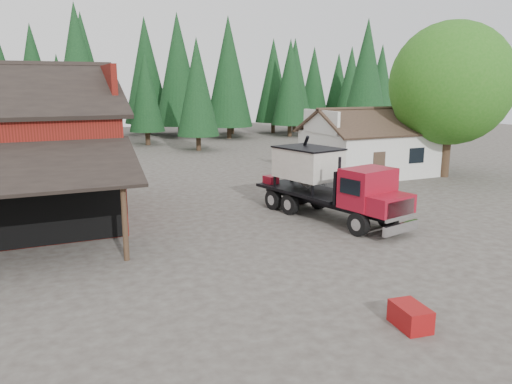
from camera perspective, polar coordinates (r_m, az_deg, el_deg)
name	(u,v)px	position (r m, az deg, el deg)	size (l,w,h in m)	color
ground	(293,257)	(18.39, 4.25, -7.37)	(120.00, 120.00, 0.00)	#3F3832
farmhouse	(370,150)	(35.63, 12.85, 4.68)	(8.60, 6.42, 4.65)	silver
deciduous_tree	(451,88)	(35.70, 21.42, 11.00)	(8.00, 8.00, 10.20)	#382619
conifer_backdrop	(114,140)	(58.13, -15.88, 5.68)	(76.00, 16.00, 16.00)	black
near_pine_b	(197,87)	(47.42, -6.74, 11.82)	(3.96, 3.96, 10.40)	#382619
near_pine_c	(366,76)	(51.15, 12.49, 12.77)	(4.84, 4.84, 12.40)	#382619
near_pine_d	(78,70)	(49.41, -19.67, 12.97)	(5.28, 5.28, 13.40)	#382619
feed_truck	(329,182)	(23.25, 8.30, 1.14)	(3.96, 8.52, 3.72)	black
silver_car	(331,175)	(30.50, 8.61, 1.92)	(2.57, 5.58, 1.55)	#93969A
equip_box	(410,316)	(13.83, 17.22, -13.42)	(0.70, 1.10, 0.60)	maroon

